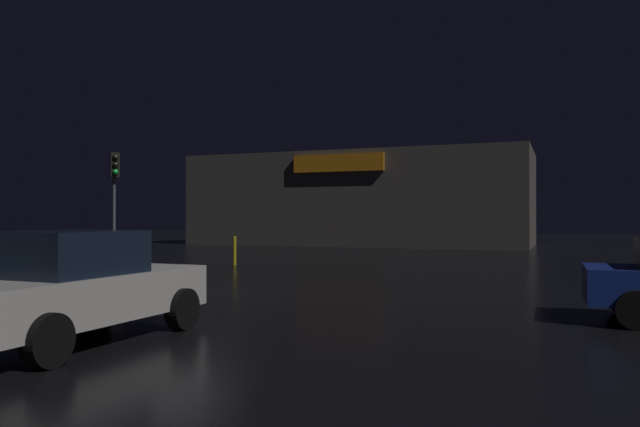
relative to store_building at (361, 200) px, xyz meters
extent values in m
plane|color=black|center=(3.99, -25.67, -2.82)|extent=(120.00, 120.00, 0.00)
cube|color=#4C4742|center=(0.00, 0.01, 0.00)|extent=(20.77, 8.18, 5.64)
cube|color=orange|center=(0.00, -4.24, 2.02)|extent=(5.45, 0.24, 1.00)
cylinder|color=#595B60|center=(-3.28, -19.18, -0.79)|extent=(0.11, 0.11, 4.06)
cube|color=black|center=(-3.16, -19.28, 0.79)|extent=(0.41, 0.41, 0.89)
sphere|color=black|center=(-3.04, -19.39, 1.06)|extent=(0.20, 0.20, 0.20)
sphere|color=black|center=(-3.04, -19.39, 0.79)|extent=(0.20, 0.20, 0.20)
sphere|color=#19D13F|center=(-3.04, -19.39, 0.52)|extent=(0.20, 0.20, 0.20)
cube|color=silver|center=(5.79, -30.67, -2.20)|extent=(1.74, 3.91, 0.61)
cube|color=black|center=(5.79, -30.86, -1.60)|extent=(1.55, 1.73, 0.59)
cylinder|color=black|center=(4.96, -29.37, -2.51)|extent=(0.23, 0.63, 0.62)
cylinder|color=black|center=(6.65, -29.39, -2.51)|extent=(0.23, 0.63, 0.62)
cylinder|color=black|center=(6.62, -31.96, -2.51)|extent=(0.23, 0.63, 0.62)
cylinder|color=black|center=(12.99, -25.20, -2.52)|extent=(0.60, 0.23, 0.60)
cylinder|color=black|center=(13.03, -26.88, -2.52)|extent=(0.60, 0.23, 0.60)
cylinder|color=gold|center=(1.12, -18.07, -2.30)|extent=(0.13, 0.13, 1.04)
camera|label=1|loc=(12.01, -37.24, -1.13)|focal=34.47mm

